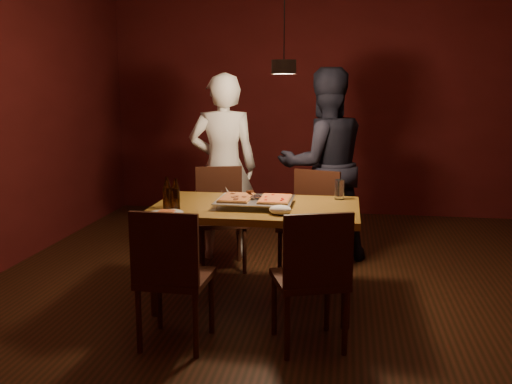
# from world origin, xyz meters

# --- Properties ---
(room_shell) EXTENTS (6.00, 6.00, 6.00)m
(room_shell) POSITION_xyz_m (0.00, 0.00, 1.40)
(room_shell) COLOR #3A1B0F
(room_shell) RESTS_ON ground
(dining_table) EXTENTS (1.50, 0.90, 0.75)m
(dining_table) POSITION_xyz_m (-0.18, -0.16, 0.68)
(dining_table) COLOR olive
(dining_table) RESTS_ON floor
(chair_far_left) EXTENTS (0.53, 0.53, 0.49)m
(chair_far_left) POSITION_xyz_m (-0.64, 0.66, 0.54)
(chair_far_left) COLOR #38190F
(chair_far_left) RESTS_ON floor
(chair_far_right) EXTENTS (0.53, 0.53, 0.49)m
(chair_far_right) POSITION_xyz_m (0.19, 0.57, 0.54)
(chair_far_right) COLOR #38190F
(chair_far_right) RESTS_ON floor
(chair_near_left) EXTENTS (0.43, 0.43, 0.49)m
(chair_near_left) POSITION_xyz_m (-0.57, -1.01, 0.54)
(chair_near_left) COLOR #38190F
(chair_near_left) RESTS_ON floor
(chair_near_right) EXTENTS (0.54, 0.54, 0.49)m
(chair_near_right) POSITION_xyz_m (0.29, -0.90, 0.54)
(chair_near_right) COLOR #38190F
(chair_near_right) RESTS_ON floor
(pizza_tray) EXTENTS (0.58, 0.49, 0.05)m
(pizza_tray) POSITION_xyz_m (-0.18, -0.18, 0.77)
(pizza_tray) COLOR silver
(pizza_tray) RESTS_ON dining_table
(pizza_meat) EXTENTS (0.23, 0.35, 0.02)m
(pizza_meat) POSITION_xyz_m (-0.32, -0.17, 0.81)
(pizza_meat) COLOR maroon
(pizza_meat) RESTS_ON pizza_tray
(pizza_cheese) EXTENTS (0.22, 0.35, 0.02)m
(pizza_cheese) POSITION_xyz_m (-0.04, -0.18, 0.81)
(pizza_cheese) COLOR gold
(pizza_cheese) RESTS_ON pizza_tray
(spatula) EXTENTS (0.20, 0.25, 0.04)m
(spatula) POSITION_xyz_m (-0.19, -0.14, 0.81)
(spatula) COLOR silver
(spatula) RESTS_ON pizza_tray
(beer_bottle_a) EXTENTS (0.06, 0.06, 0.24)m
(beer_bottle_a) POSITION_xyz_m (-0.77, -0.43, 0.87)
(beer_bottle_a) COLOR black
(beer_bottle_a) RESTS_ON dining_table
(beer_bottle_b) EXTENTS (0.06, 0.06, 0.22)m
(beer_bottle_b) POSITION_xyz_m (-0.71, -0.41, 0.86)
(beer_bottle_b) COLOR black
(beer_bottle_b) RESTS_ON dining_table
(water_glass_left) EXTENTS (0.08, 0.08, 0.13)m
(water_glass_left) POSITION_xyz_m (-0.76, -0.31, 0.81)
(water_glass_left) COLOR silver
(water_glass_left) RESTS_ON dining_table
(water_glass_right) EXTENTS (0.07, 0.07, 0.15)m
(water_glass_right) POSITION_xyz_m (0.42, 0.16, 0.83)
(water_glass_right) COLOR silver
(water_glass_right) RESTS_ON dining_table
(plate_slice) EXTENTS (0.23, 0.23, 0.03)m
(plate_slice) POSITION_xyz_m (-0.74, -0.56, 0.76)
(plate_slice) COLOR white
(plate_slice) RESTS_ON dining_table
(napkin) EXTENTS (0.16, 0.12, 0.06)m
(napkin) POSITION_xyz_m (0.03, -0.43, 0.78)
(napkin) COLOR white
(napkin) RESTS_ON dining_table
(diner_white) EXTENTS (0.70, 0.54, 1.73)m
(diner_white) POSITION_xyz_m (-0.66, 0.94, 0.86)
(diner_white) COLOR white
(diner_white) RESTS_ON floor
(diner_dark) EXTENTS (1.06, 0.95, 1.78)m
(diner_dark) POSITION_xyz_m (0.26, 1.04, 0.89)
(diner_dark) COLOR black
(diner_dark) RESTS_ON floor
(pendant_lamp) EXTENTS (0.18, 0.18, 1.10)m
(pendant_lamp) POSITION_xyz_m (0.00, 0.00, 1.76)
(pendant_lamp) COLOR black
(pendant_lamp) RESTS_ON ceiling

